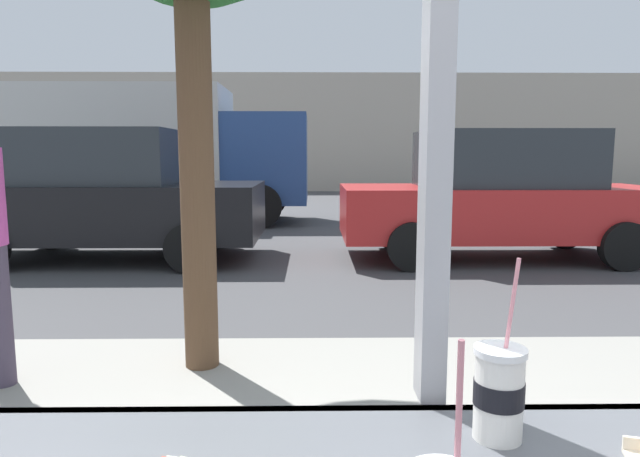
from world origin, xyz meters
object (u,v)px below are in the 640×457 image
Objects in this scene: parked_car_red at (499,196)px; box_truck at (152,150)px; parked_car_black at (107,195)px; soda_cup_right at (499,391)px.

parked_car_red is 7.62m from box_truck.
parked_car_red is (5.58, 0.00, -0.01)m from parked_car_black.
parked_car_black is at bearing 180.00° from parked_car_red.
parked_car_black is at bearing 114.85° from soda_cup_right.
soda_cup_right is at bearing -71.39° from box_truck.
soda_cup_right is 0.05× the size of box_truck.
parked_car_red is at bearing 71.31° from soda_cup_right.
parked_car_black reaches higher than soda_cup_right.
parked_car_black reaches higher than parked_car_red.
parked_car_black is at bearing -82.20° from box_truck.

